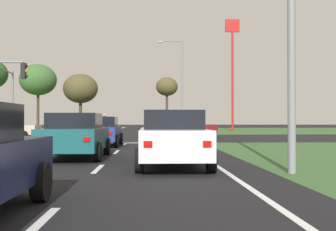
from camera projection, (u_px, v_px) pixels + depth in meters
name	position (u px, v px, depth m)	size (l,w,h in m)	color
ground_plane	(85.00, 138.00, 30.94)	(200.00, 200.00, 0.00)	black
grass_verge_far_right	(299.00, 130.00, 56.54)	(35.00, 35.00, 0.01)	#385B2D
median_island_far	(114.00, 130.00, 55.91)	(1.20, 36.00, 0.14)	gray
lane_dash_near	(38.00, 225.00, 5.15)	(0.14, 2.00, 0.01)	silver
lane_dash_second	(98.00, 169.00, 11.14)	(0.14, 2.00, 0.01)	silver
lane_dash_third	(116.00, 152.00, 17.13)	(0.14, 2.00, 0.01)	silver
lane_dash_fourth	(125.00, 144.00, 23.13)	(0.14, 2.00, 0.01)	silver
edge_line_right	(210.00, 161.00, 13.26)	(0.14, 24.00, 0.01)	silver
stop_bar_near	(131.00, 143.00, 24.11)	(6.40, 0.50, 0.01)	silver
crosswalk_bar_third	(6.00, 142.00, 25.56)	(0.70, 2.80, 0.01)	silver
crosswalk_bar_fourth	(24.00, 142.00, 25.61)	(0.70, 2.80, 0.01)	silver
crosswalk_bar_fifth	(43.00, 141.00, 25.66)	(0.70, 2.80, 0.01)	silver
crosswalk_bar_sixth	(61.00, 141.00, 25.71)	(0.70, 2.80, 0.01)	silver
crosswalk_bar_seventh	(80.00, 141.00, 25.76)	(0.70, 2.80, 0.01)	silver
car_beige_second	(8.00, 128.00, 28.81)	(4.26, 1.99, 1.53)	#BCAD8E
car_teal_fourth	(76.00, 135.00, 14.35)	(2.09, 4.39, 1.57)	#19565B
car_maroon_fifth	(188.00, 127.00, 31.91)	(4.45, 2.03, 1.53)	maroon
car_blue_sixth	(101.00, 131.00, 21.27)	(2.08, 4.52, 1.52)	navy
car_white_eighth	(172.00, 138.00, 11.75)	(2.04, 4.61, 1.60)	silver
traffic_signal_far_left	(7.00, 90.00, 35.88)	(0.32, 3.98, 5.88)	gray
street_lamp_third	(180.00, 81.00, 44.85)	(2.78, 0.28, 10.11)	gray
pedestrian_at_median	(105.00, 121.00, 44.46)	(0.34, 0.34, 1.90)	#335184
fastfood_pole_sign	(232.00, 51.00, 51.89)	(1.80, 0.40, 14.15)	red
treeline_second	(38.00, 80.00, 59.48)	(5.32, 5.32, 9.51)	#423323
treeline_third	(81.00, 89.00, 62.16)	(5.23, 5.23, 8.41)	#423323
treeline_fourth	(167.00, 87.00, 59.85)	(3.21, 3.21, 7.66)	#423323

